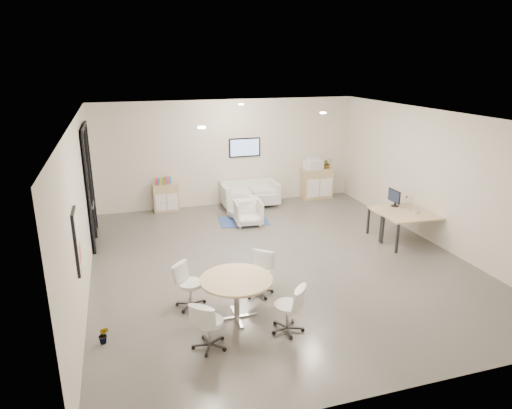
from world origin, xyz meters
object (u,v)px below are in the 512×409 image
object	(u,v)px
armchair_right	(248,212)
sideboard_right	(317,183)
sideboard_left	(166,198)
desk_rear	(398,211)
loveseat	(250,195)
round_table	(236,283)
armchair_left	(243,207)
desk_front	(415,219)

from	to	relation	value
armchair_right	sideboard_right	bearing A→B (deg)	37.27
sideboard_left	desk_rear	size ratio (longest dim) A/B	0.59
desk_rear	sideboard_right	bearing A→B (deg)	99.27
armchair_right	desk_rear	distance (m)	3.90
sideboard_left	loveseat	size ratio (longest dim) A/B	0.47
round_table	sideboard_left	bearing A→B (deg)	94.38
sideboard_right	armchair_left	world-z (taller)	sideboard_right
armchair_right	desk_rear	world-z (taller)	armchair_right
sideboard_right	round_table	bearing A→B (deg)	-124.64
sideboard_right	loveseat	size ratio (longest dim) A/B	0.56
sideboard_left	armchair_right	xyz separation A→B (m)	(2.00, -1.85, -0.04)
sideboard_right	desk_front	bearing A→B (deg)	-82.50
desk_rear	round_table	world-z (taller)	round_table
sideboard_left	sideboard_right	bearing A→B (deg)	-0.54
sideboard_right	desk_rear	bearing A→B (deg)	-81.07
sideboard_left	desk_front	distance (m)	7.00
sideboard_right	round_table	xyz separation A→B (m)	(-4.36, -6.31, 0.19)
armchair_left	desk_rear	xyz separation A→B (m)	(3.42, -2.35, 0.30)
loveseat	round_table	bearing A→B (deg)	-107.52
sideboard_left	desk_front	size ratio (longest dim) A/B	0.56
loveseat	round_table	xyz separation A→B (m)	(-2.03, -6.13, 0.33)
sideboard_left	loveseat	xyz separation A→B (m)	(2.52, -0.22, -0.06)
loveseat	armchair_right	world-z (taller)	loveseat
sideboard_left	desk_rear	world-z (taller)	sideboard_left
desk_rear	desk_front	bearing A→B (deg)	-89.66
round_table	sideboard_right	bearing A→B (deg)	55.36
desk_rear	desk_front	distance (m)	0.71
sideboard_right	loveseat	distance (m)	2.33
armchair_left	round_table	distance (m)	5.22
armchair_right	desk_rear	size ratio (longest dim) A/B	0.53
loveseat	armchair_right	size ratio (longest dim) A/B	2.35
armchair_right	loveseat	bearing A→B (deg)	77.26
desk_rear	desk_front	size ratio (longest dim) A/B	0.95
loveseat	armchair_left	size ratio (longest dim) A/B	2.41
sideboard_right	armchair_left	bearing A→B (deg)	-155.22
armchair_right	round_table	world-z (taller)	round_table
desk_rear	sideboard_left	bearing A→B (deg)	145.95
armchair_left	desk_front	distance (m)	4.60
sideboard_right	desk_rear	xyz separation A→B (m)	(0.58, -3.66, 0.17)
loveseat	desk_rear	distance (m)	4.55
loveseat	armchair_right	xyz separation A→B (m)	(-0.52, -1.63, 0.02)
loveseat	round_table	size ratio (longest dim) A/B	1.39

